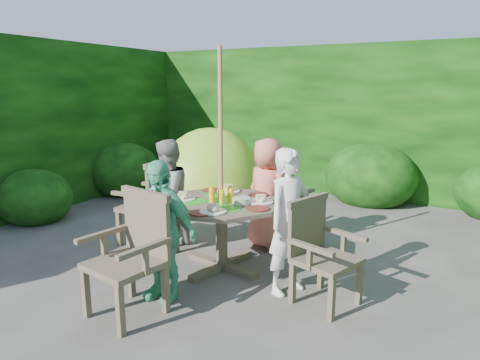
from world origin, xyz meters
The scene contains 13 objects.
ground centered at (0.00, 0.00, 0.00)m, with size 60.00×60.00×0.00m, color #44423D.
hedge_enclosure centered at (0.00, 1.33, 1.25)m, with size 9.00×9.00×2.50m.
patio_table centered at (-0.21, 0.00, 0.60)m, with size 1.43×1.43×0.85m.
parasol_pole centered at (-0.21, 0.00, 1.10)m, with size 0.04×0.04×2.20m, color olive.
garden_chair_right centered at (0.87, -0.20, 0.46)m, with size 0.60×0.64×0.87m.
garden_chair_left centered at (-1.29, 0.23, 0.52)m, with size 0.53×0.59×0.97m.
garden_chair_back centered at (-0.01, 1.08, 0.48)m, with size 0.63×0.59×0.90m.
garden_chair_front centered at (-0.42, -1.07, 0.51)m, with size 0.66×0.61×0.96m.
child_right centered at (0.57, -0.15, 0.66)m, with size 0.48×0.31×1.31m, color white.
child_left centered at (-1.00, 0.15, 0.63)m, with size 0.62×0.48×1.27m, color gray.
child_back centered at (-0.06, 0.79, 0.63)m, with size 0.62×0.40×1.27m, color #EC7661.
child_front centered at (-0.36, -0.78, 0.62)m, with size 0.72×0.30×1.24m, color #55C697.
dome_tent centered at (-1.83, 2.39, 0.00)m, with size 2.06×2.06×2.35m.
Camera 1 is at (1.87, -3.55, 1.83)m, focal length 32.00 mm.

